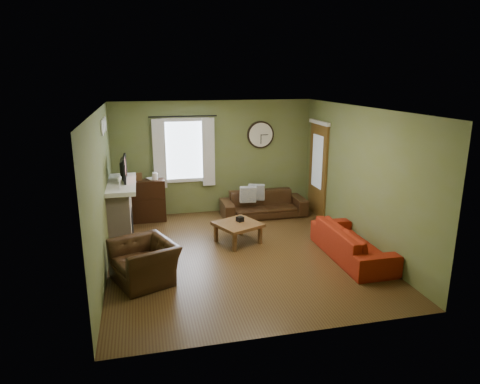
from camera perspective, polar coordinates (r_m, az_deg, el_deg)
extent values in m
cube|color=#452E16|center=(7.88, -0.05, -8.18)|extent=(4.60, 5.20, 0.00)
cube|color=white|center=(7.25, -0.05, 11.03)|extent=(4.60, 5.20, 0.00)
cube|color=#616D3B|center=(7.31, -17.90, -0.04)|extent=(0.00, 5.20, 2.60)
cube|color=#616D3B|center=(8.27, 15.67, 1.87)|extent=(0.00, 5.20, 2.60)
cube|color=#616D3B|center=(9.95, -3.46, 4.61)|extent=(4.60, 0.00, 2.60)
cube|color=#616D3B|center=(5.08, 6.66, -6.05)|extent=(4.60, 0.00, 2.60)
cube|color=#C3AC95|center=(8.60, -15.62, -2.81)|extent=(0.40, 1.40, 1.10)
cube|color=black|center=(8.67, -14.25, -4.31)|extent=(0.04, 0.60, 0.55)
cube|color=white|center=(8.44, -15.70, 1.01)|extent=(0.58, 1.60, 0.08)
imported|color=black|center=(8.54, -15.63, 2.65)|extent=(0.08, 0.60, 0.35)
cube|color=#994C3F|center=(8.52, -15.12, 3.05)|extent=(0.02, 0.62, 0.36)
cylinder|color=white|center=(7.92, -17.90, 8.12)|extent=(0.28, 0.28, 0.03)
cylinder|color=white|center=(8.26, -17.72, 8.40)|extent=(0.28, 0.28, 0.03)
cylinder|color=white|center=(8.61, -17.56, 8.67)|extent=(0.28, 0.28, 0.03)
cylinder|color=black|center=(9.60, -7.61, 9.97)|extent=(0.03, 0.03, 1.50)
cube|color=silver|center=(9.68, -10.69, 4.97)|extent=(0.28, 0.04, 1.55)
cube|color=silver|center=(9.78, -4.22, 5.31)|extent=(0.28, 0.04, 1.55)
cube|color=brown|center=(9.93, 10.35, 2.90)|extent=(0.05, 0.90, 2.10)
imported|color=brown|center=(9.55, -12.19, 1.77)|extent=(0.27, 0.29, 0.02)
imported|color=black|center=(9.85, 3.13, -1.60)|extent=(1.93, 0.75, 0.56)
cube|color=#9BA0A7|center=(9.81, 2.21, -0.02)|extent=(0.39, 0.23, 0.37)
cube|color=#9BA0A7|center=(9.61, 1.08, -0.33)|extent=(0.38, 0.16, 0.37)
imported|color=maroon|center=(7.86, 14.71, -6.52)|extent=(0.77, 1.96, 0.57)
imported|color=black|center=(6.94, -12.62, -9.06)|extent=(1.17, 1.24, 0.64)
cube|color=black|center=(8.30, 0.00, -3.97)|extent=(0.16, 0.16, 0.09)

